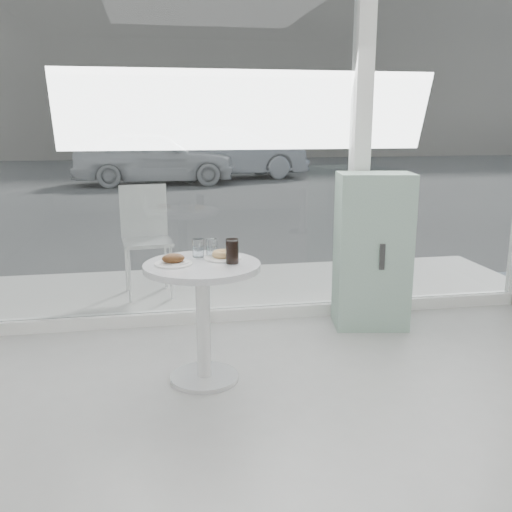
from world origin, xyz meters
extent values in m
cube|color=white|center=(0.00, 3.00, 0.05)|extent=(5.00, 0.12, 0.10)
cube|color=white|center=(0.90, 3.00, 1.50)|extent=(0.14, 0.14, 3.00)
cube|color=white|center=(-0.77, 3.00, 1.40)|extent=(3.21, 0.02, 2.60)
cube|color=white|center=(1.67, 3.00, 1.40)|extent=(1.41, 0.02, 2.60)
cylinder|color=white|center=(-0.50, 1.90, 0.01)|extent=(0.44, 0.44, 0.03)
cylinder|color=white|center=(-0.50, 1.90, 0.37)|extent=(0.09, 0.09, 0.70)
cylinder|color=white|center=(-0.50, 1.90, 0.75)|extent=(0.72, 0.72, 0.04)
cube|color=beige|center=(0.00, 3.80, 0.03)|extent=(5.60, 1.60, 0.05)
cube|color=#3C3C3C|center=(0.00, 16.00, 0.00)|extent=(40.00, 24.00, 0.00)
cube|color=gray|center=(0.00, 25.00, 4.00)|extent=(40.00, 2.00, 8.00)
cube|color=#82A694|center=(0.91, 2.67, 0.62)|extent=(0.63, 0.47, 1.23)
cube|color=#333333|center=(0.91, 2.47, 0.62)|extent=(0.04, 0.03, 0.20)
cylinder|color=white|center=(-1.01, 3.47, 0.29)|extent=(0.03, 0.03, 0.49)
cylinder|color=white|center=(-0.64, 3.51, 0.29)|extent=(0.03, 0.03, 0.49)
cylinder|color=white|center=(-1.05, 3.84, 0.29)|extent=(0.03, 0.03, 0.49)
cylinder|color=white|center=(-0.68, 3.88, 0.29)|extent=(0.03, 0.03, 0.49)
cube|color=white|center=(-0.84, 3.67, 0.55)|extent=(0.48, 0.48, 0.03)
cube|color=white|center=(-0.87, 3.88, 0.81)|extent=(0.43, 0.07, 0.49)
imported|color=silver|center=(-0.68, 13.80, 0.71)|extent=(4.17, 1.74, 1.41)
imported|color=#96989D|center=(1.40, 14.84, 0.73)|extent=(4.66, 2.39, 1.46)
cylinder|color=white|center=(-0.67, 1.90, 0.78)|extent=(0.23, 0.23, 0.01)
cube|color=white|center=(-0.65, 1.89, 0.79)|extent=(0.14, 0.14, 0.00)
ellipsoid|color=#3C2210|center=(-0.67, 1.90, 0.81)|extent=(0.14, 0.11, 0.06)
ellipsoid|color=#3C2210|center=(-0.64, 1.92, 0.81)|extent=(0.07, 0.06, 0.04)
cylinder|color=white|center=(-0.36, 1.99, 0.78)|extent=(0.23, 0.23, 0.01)
torus|color=tan|center=(-0.36, 1.99, 0.80)|extent=(0.14, 0.14, 0.05)
cylinder|color=white|center=(-0.51, 2.08, 0.83)|extent=(0.07, 0.07, 0.12)
cylinder|color=white|center=(-0.51, 2.08, 0.80)|extent=(0.06, 0.06, 0.06)
cylinder|color=white|center=(-0.42, 2.07, 0.83)|extent=(0.07, 0.07, 0.11)
cylinder|color=white|center=(-0.42, 2.07, 0.80)|extent=(0.06, 0.06, 0.06)
cylinder|color=white|center=(-0.32, 1.87, 0.85)|extent=(0.08, 0.08, 0.15)
cylinder|color=black|center=(-0.32, 1.87, 0.84)|extent=(0.07, 0.07, 0.14)
camera|label=1|loc=(-0.79, -1.49, 1.62)|focal=40.00mm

